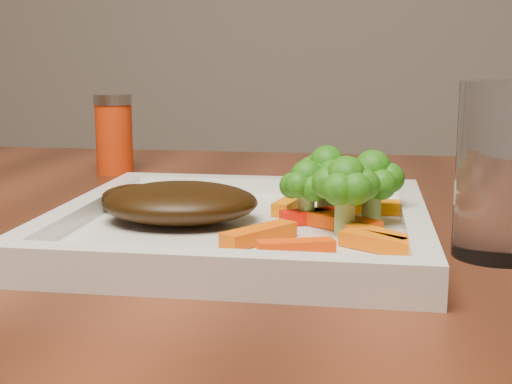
# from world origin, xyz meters

# --- Properties ---
(plate) EXTENTS (0.27, 0.27, 0.01)m
(plate) POSITION_xyz_m (0.10, 0.11, 0.76)
(plate) COLOR white
(plate) RESTS_ON dining_table
(steak) EXTENTS (0.13, 0.11, 0.03)m
(steak) POSITION_xyz_m (0.06, 0.11, 0.78)
(steak) COLOR black
(steak) RESTS_ON plate
(broccoli_0) EXTENTS (0.05, 0.05, 0.07)m
(broccoli_0) POSITION_xyz_m (0.16, 0.15, 0.80)
(broccoli_0) COLOR #277A14
(broccoli_0) RESTS_ON plate
(broccoli_1) EXTENTS (0.07, 0.07, 0.06)m
(broccoli_1) POSITION_xyz_m (0.20, 0.12, 0.79)
(broccoli_1) COLOR #1D6210
(broccoli_1) RESTS_ON plate
(broccoli_2) EXTENTS (0.06, 0.06, 0.06)m
(broccoli_2) POSITION_xyz_m (0.18, 0.09, 0.79)
(broccoli_2) COLOR #0F5C0F
(broccoli_2) RESTS_ON plate
(broccoli_3) EXTENTS (0.05, 0.05, 0.06)m
(broccoli_3) POSITION_xyz_m (0.15, 0.12, 0.79)
(broccoli_3) COLOR #247012
(broccoli_3) RESTS_ON plate
(carrot_0) EXTENTS (0.05, 0.03, 0.01)m
(carrot_0) POSITION_xyz_m (0.15, 0.03, 0.77)
(carrot_0) COLOR #FB3E04
(carrot_0) RESTS_ON plate
(carrot_1) EXTENTS (0.05, 0.04, 0.01)m
(carrot_1) POSITION_xyz_m (0.20, 0.05, 0.77)
(carrot_1) COLOR #EE6303
(carrot_1) RESTS_ON plate
(carrot_2) EXTENTS (0.05, 0.06, 0.01)m
(carrot_2) POSITION_xyz_m (0.12, 0.06, 0.77)
(carrot_2) COLOR #F35903
(carrot_2) RESTS_ON plate
(carrot_3) EXTENTS (0.06, 0.02, 0.01)m
(carrot_3) POSITION_xyz_m (0.20, 0.16, 0.77)
(carrot_3) COLOR orange
(carrot_3) RESTS_ON plate
(carrot_4) EXTENTS (0.02, 0.05, 0.01)m
(carrot_4) POSITION_xyz_m (0.13, 0.16, 0.77)
(carrot_4) COLOR orange
(carrot_4) RESTS_ON plate
(carrot_5) EXTENTS (0.06, 0.05, 0.01)m
(carrot_5) POSITION_xyz_m (0.18, 0.10, 0.77)
(carrot_5) COLOR #EC4303
(carrot_5) RESTS_ON plate
(carrot_6) EXTENTS (0.05, 0.03, 0.01)m
(carrot_6) POSITION_xyz_m (0.16, 0.12, 0.77)
(carrot_6) COLOR #FF1304
(carrot_6) RESTS_ON plate
(spice_shaker) EXTENTS (0.04, 0.04, 0.09)m
(spice_shaker) POSITION_xyz_m (-0.09, 0.38, 0.80)
(spice_shaker) COLOR red
(spice_shaker) RESTS_ON dining_table
(drinking_glass) EXTENTS (0.06, 0.06, 0.12)m
(drinking_glass) POSITION_xyz_m (0.28, 0.09, 0.81)
(drinking_glass) COLOR silver
(drinking_glass) RESTS_ON dining_table
(carrot_7) EXTENTS (0.05, 0.05, 0.01)m
(carrot_7) POSITION_xyz_m (0.20, 0.06, 0.77)
(carrot_7) COLOR #FF6D04
(carrot_7) RESTS_ON plate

